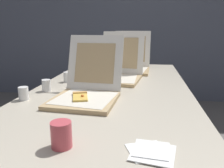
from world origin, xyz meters
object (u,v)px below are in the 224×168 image
Objects in this scene: cup_white_mid at (67,77)px; napkin_pile at (151,151)px; pizza_box_middle at (118,73)px; pizza_box_back at (130,65)px; cup_printed_front at (61,135)px; table at (112,94)px; pizza_box_front at (86,91)px; cup_white_near_center at (46,85)px; cup_white_near_left at (24,93)px.

cup_white_mid reaches higher than napkin_pile.
napkin_pile is (0.23, -1.02, -0.05)m from pizza_box_middle.
pizza_box_back is 4.71× the size of cup_printed_front.
pizza_box_front is (-0.10, -0.28, 0.09)m from table.
pizza_box_back is 5.77× the size of cup_white_near_center.
pizza_box_middle reaches higher than cup_white_near_center.
cup_white_near_center is (0.05, 0.19, 0.00)m from cup_white_near_left.
cup_white_near_left is (-0.44, -0.34, 0.08)m from table.
cup_white_near_center reaches higher than napkin_pile.
table is at bearing -16.45° from cup_white_mid.
cup_white_mid is 0.82× the size of cup_printed_front.
table is 0.61m from pizza_box_back.
pizza_box_back is at bearing 96.77° from napkin_pile.
cup_white_near_left is at bearing -166.78° from pizza_box_front.
pizza_box_front is 0.51m from cup_printed_front.
cup_white_near_left is (-0.34, -0.06, -0.01)m from pizza_box_front.
pizza_box_front reaches higher than cup_white_near_left.
napkin_pile is at bearing -69.69° from pizza_box_middle.
cup_printed_front is (-0.06, -1.02, -0.01)m from pizza_box_middle.
pizza_box_middle is 4.86× the size of cup_printed_front.
pizza_box_front is at bearing -99.10° from pizza_box_back.
pizza_box_middle is 0.56m from cup_white_near_center.
cup_white_near_center is (-0.39, -0.15, 0.08)m from table.
cup_printed_front is at bearing -92.93° from pizza_box_back.
napkin_pile is (0.68, -0.45, -0.03)m from cup_white_near_left.
table is 0.32m from pizza_box_front.
pizza_box_middle is at bearing 43.49° from cup_white_near_center.
pizza_box_back is at bearing 49.37° from cup_white_mid.
napkin_pile is (0.34, -0.50, -0.05)m from pizza_box_front.
pizza_box_middle is 0.37m from pizza_box_back.
cup_printed_front reaches higher than cup_white_mid.
cup_white_near_center and cup_white_mid have the same top height.
cup_white_mid is at bearing -153.12° from pizza_box_middle.
pizza_box_middle is at bearing 86.43° from cup_printed_front.
table is 0.56m from cup_white_near_left.
cup_white_near_left is 0.45m from cup_white_mid.
pizza_box_back is 1.40m from cup_printed_front.
cup_white_near_left is 0.19m from cup_white_near_center.
pizza_box_back reaches higher than cup_white_near_center.
pizza_box_middle is 5.95× the size of cup_white_near_left.
cup_white_near_left reaches higher than napkin_pile.
pizza_box_back reaches higher than cup_white_near_left.
table is 11.49× the size of napkin_pile.
table is 0.80m from cup_printed_front.
table is at bearing -84.91° from pizza_box_middle.
cup_white_near_center is 1.00× the size of cup_white_mid.
pizza_box_middle is 5.95× the size of cup_white_near_center.
napkin_pile is at bearing -52.00° from pizza_box_front.
cup_white_mid is 0.94m from cup_printed_front.
cup_white_near_left is 1.00× the size of cup_white_mid.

